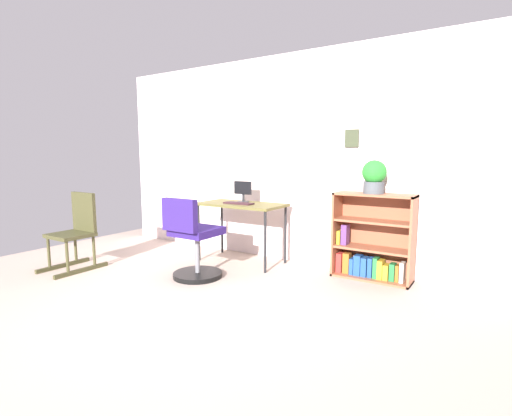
# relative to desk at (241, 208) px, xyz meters

# --- Properties ---
(ground_plane) EXTENTS (6.24, 6.24, 0.00)m
(ground_plane) POSITION_rel_desk_xyz_m (0.40, -1.72, -0.66)
(ground_plane) COLOR #B49D8F
(wall_back) EXTENTS (5.20, 0.12, 2.47)m
(wall_back) POSITION_rel_desk_xyz_m (0.40, 0.43, 0.58)
(wall_back) COLOR silver
(wall_back) RESTS_ON ground_plane
(desk) EXTENTS (1.04, 0.54, 0.72)m
(desk) POSITION_rel_desk_xyz_m (0.00, 0.00, 0.00)
(desk) COLOR brown
(desk) RESTS_ON ground_plane
(monitor) EXTENTS (0.24, 0.15, 0.26)m
(monitor) POSITION_rel_desk_xyz_m (-0.04, 0.09, 0.20)
(monitor) COLOR #262628
(monitor) RESTS_ON desk
(keyboard) EXTENTS (0.36, 0.13, 0.02)m
(keyboard) POSITION_rel_desk_xyz_m (0.02, -0.08, 0.07)
(keyboard) COLOR #351C22
(keyboard) RESTS_ON desk
(office_chair) EXTENTS (0.52, 0.55, 0.86)m
(office_chair) POSITION_rel_desk_xyz_m (-0.05, -0.81, -0.28)
(office_chair) COLOR black
(office_chair) RESTS_ON ground_plane
(rocking_chair) EXTENTS (0.42, 0.64, 0.87)m
(rocking_chair) POSITION_rel_desk_xyz_m (-1.42, -1.24, -0.22)
(rocking_chair) COLOR #3E3C22
(rocking_chair) RESTS_ON ground_plane
(bookshelf_low) EXTENTS (0.80, 0.30, 0.90)m
(bookshelf_low) POSITION_rel_desk_xyz_m (1.51, 0.23, -0.27)
(bookshelf_low) COLOR brown
(bookshelf_low) RESTS_ON ground_plane
(potted_plant_on_shelf) EXTENTS (0.24, 0.24, 0.34)m
(potted_plant_on_shelf) POSITION_rel_desk_xyz_m (1.52, 0.18, 0.42)
(potted_plant_on_shelf) COLOR #474C51
(potted_plant_on_shelf) RESTS_ON bookshelf_low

